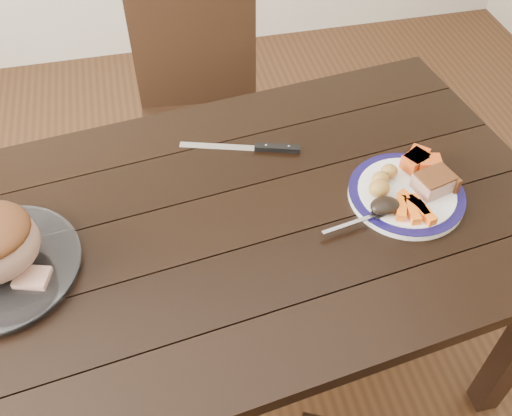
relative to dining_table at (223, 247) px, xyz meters
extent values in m
plane|color=#472B16|center=(0.00, 0.00, -0.66)|extent=(4.00, 4.00, 0.00)
cube|color=black|center=(0.00, 0.00, 0.07)|extent=(1.70, 1.09, 0.04)
cube|color=black|center=(0.67, 0.46, -0.30)|extent=(0.07, 0.07, 0.71)
cube|color=black|center=(0.05, 0.65, -0.21)|extent=(0.45, 0.45, 0.04)
cube|color=black|center=(0.06, 0.85, 0.04)|extent=(0.42, 0.08, 0.46)
cube|color=black|center=(0.24, 0.81, -0.44)|extent=(0.04, 0.04, 0.43)
cube|color=black|center=(0.21, 0.46, -0.44)|extent=(0.04, 0.04, 0.43)
cube|color=black|center=(-0.12, 0.84, -0.44)|extent=(0.04, 0.04, 0.43)
cube|color=black|center=(-0.15, 0.49, -0.44)|extent=(0.04, 0.04, 0.43)
cylinder|color=white|center=(0.45, -0.02, 0.10)|extent=(0.28, 0.28, 0.02)
torus|color=#120C40|center=(0.45, -0.02, 0.11)|extent=(0.28, 0.28, 0.02)
cylinder|color=white|center=(-0.49, -0.03, 0.10)|extent=(0.34, 0.34, 0.02)
cube|color=tan|center=(0.52, -0.03, 0.13)|extent=(0.10, 0.09, 0.04)
ellipsoid|color=gold|center=(0.43, 0.04, 0.13)|extent=(0.04, 0.04, 0.04)
ellipsoid|color=gold|center=(0.38, -0.02, 0.13)|extent=(0.05, 0.05, 0.04)
ellipsoid|color=gold|center=(0.40, 0.02, 0.13)|extent=(0.04, 0.04, 0.04)
cube|color=orange|center=(0.43, -0.09, 0.12)|extent=(0.03, 0.07, 0.02)
cube|color=orange|center=(0.46, -0.10, 0.12)|extent=(0.04, 0.07, 0.02)
cube|color=orange|center=(0.41, -0.08, 0.12)|extent=(0.05, 0.07, 0.02)
cube|color=orange|center=(0.44, -0.06, 0.12)|extent=(0.05, 0.07, 0.02)
cube|color=orange|center=(0.45, -0.08, 0.12)|extent=(0.03, 0.07, 0.02)
cube|color=#F4551B|center=(0.50, 0.05, 0.13)|extent=(0.07, 0.06, 0.04)
cube|color=#F4551B|center=(0.52, 0.07, 0.13)|extent=(0.07, 0.07, 0.04)
cube|color=#F4551B|center=(0.51, 0.06, 0.13)|extent=(0.07, 0.07, 0.04)
cube|color=#F4551B|center=(0.53, 0.04, 0.13)|extent=(0.06, 0.06, 0.04)
ellipsoid|color=black|center=(0.38, -0.07, 0.13)|extent=(0.07, 0.05, 0.03)
cube|color=silver|center=(0.28, -0.09, 0.11)|extent=(0.14, 0.03, 0.00)
cube|color=silver|center=(0.37, -0.08, 0.11)|extent=(0.05, 0.03, 0.00)
cube|color=tan|center=(-0.42, -0.09, 0.12)|extent=(0.08, 0.07, 0.02)
cube|color=silver|center=(0.04, 0.26, 0.09)|extent=(0.20, 0.08, 0.00)
cube|color=black|center=(0.19, 0.21, 0.10)|extent=(0.12, 0.05, 0.01)
camera|label=1|loc=(-0.12, -0.87, 1.10)|focal=40.00mm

